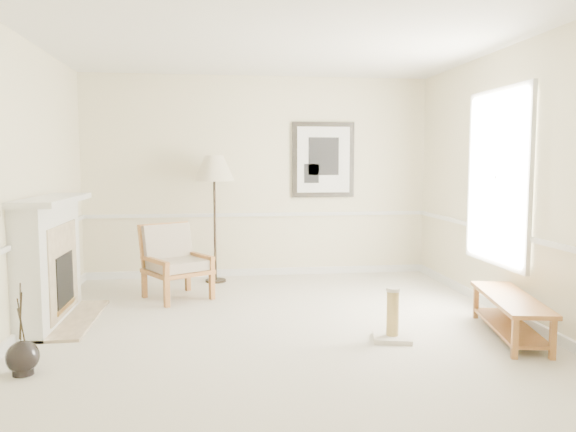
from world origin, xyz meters
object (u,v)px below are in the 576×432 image
object	(u,v)px
floor_lamp	(214,172)
bench	(510,310)
floor_vase	(23,358)
scratching_post	(392,323)
armchair	(173,258)

from	to	relation	value
floor_lamp	bench	bearing A→B (deg)	-45.65
floor_vase	scratching_post	distance (m)	3.19
bench	floor_lamp	bearing A→B (deg)	134.35
floor_vase	armchair	size ratio (longest dim) A/B	0.76
bench	scratching_post	distance (m)	1.15
scratching_post	floor_vase	bearing A→B (deg)	-171.52
armchair	floor_lamp	xyz separation A→B (m)	(0.51, 0.83, 1.04)
floor_vase	bench	xyz separation A→B (m)	(4.30, 0.42, 0.13)
floor_vase	armchair	world-z (taller)	armchair
floor_vase	armchair	xyz separation A→B (m)	(1.00, 2.45, 0.35)
floor_vase	armchair	bearing A→B (deg)	67.83
armchair	bench	xyz separation A→B (m)	(3.30, -2.03, -0.23)
bench	scratching_post	world-z (taller)	scratching_post
floor_vase	floor_lamp	xyz separation A→B (m)	(1.51, 3.27, 1.40)
scratching_post	floor_lamp	bearing A→B (deg)	120.44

